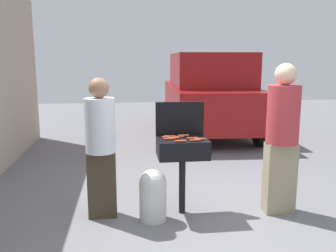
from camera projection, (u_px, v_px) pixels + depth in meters
ground_plane at (199, 222)px, 4.14m from camera, size 24.00×24.00×0.00m
bbq_grill at (182, 151)px, 4.26m from camera, size 0.60×0.44×0.93m
grill_lid_open at (180, 119)px, 4.41m from camera, size 0.60×0.05×0.42m
hot_dog_0 at (170, 136)px, 4.32m from camera, size 0.13×0.03×0.03m
hot_dog_1 at (200, 139)px, 4.18m from camera, size 0.13×0.04×0.03m
hot_dog_2 at (184, 135)px, 4.37m from camera, size 0.13×0.03×0.03m
hot_dog_3 at (180, 141)px, 4.07m from camera, size 0.13×0.03×0.03m
hot_dog_4 at (169, 139)px, 4.18m from camera, size 0.13×0.03×0.03m
hot_dog_5 at (195, 140)px, 4.11m from camera, size 0.13×0.03×0.03m
hot_dog_6 at (192, 138)px, 4.22m from camera, size 0.13×0.04×0.03m
hot_dog_7 at (174, 138)px, 4.23m from camera, size 0.13×0.03×0.03m
hot_dog_8 at (167, 137)px, 4.28m from camera, size 0.13×0.03×0.03m
hot_dog_9 at (178, 137)px, 4.29m from camera, size 0.13×0.03×0.03m
propane_tank at (153, 194)px, 4.15m from camera, size 0.32×0.32×0.62m
person_left at (101, 143)px, 4.14m from camera, size 0.35×0.35×1.66m
person_right at (282, 134)px, 4.25m from camera, size 0.38×0.38×1.82m
parked_minivan at (208, 93)px, 9.02m from camera, size 2.22×4.50×2.02m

